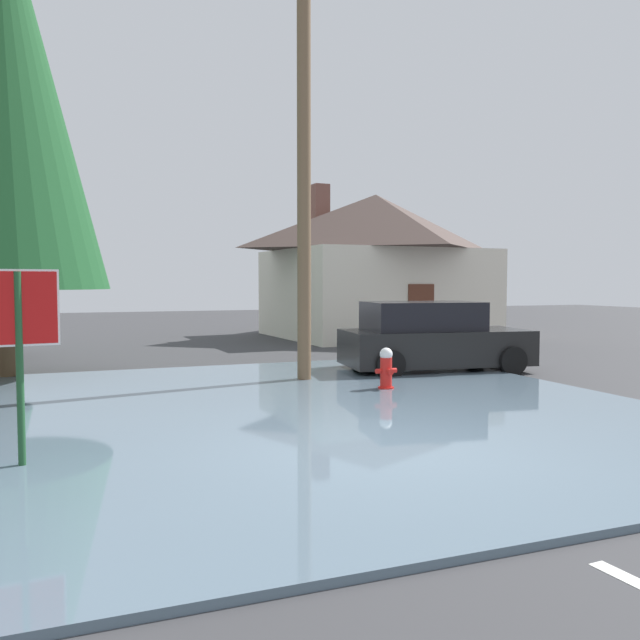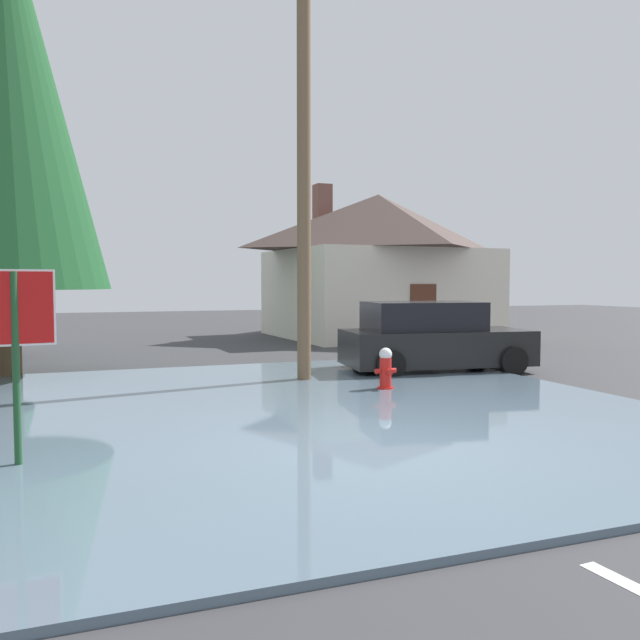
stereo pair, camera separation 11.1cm
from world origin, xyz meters
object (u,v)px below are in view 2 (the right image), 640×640
object	(u,v)px
stop_sign_near	(15,327)
utility_pole	(304,132)
house	(378,263)
fire_hydrant	(386,370)
parked_car	(432,338)
pine_tree_far_center	(1,81)

from	to	relation	value
stop_sign_near	utility_pole	size ratio (longest dim) A/B	0.22
stop_sign_near	house	world-z (taller)	house
stop_sign_near	utility_pole	bearing A→B (deg)	43.97
stop_sign_near	utility_pole	distance (m)	7.81
fire_hydrant	parked_car	bearing A→B (deg)	43.49
utility_pole	pine_tree_far_center	size ratio (longest dim) A/B	0.92
fire_hydrant	parked_car	distance (m)	3.14
fire_hydrant	pine_tree_far_center	distance (m)	10.00
utility_pole	parked_car	world-z (taller)	utility_pole
stop_sign_near	house	size ratio (longest dim) A/B	0.27
parked_car	fire_hydrant	bearing A→B (deg)	-136.51
stop_sign_near	parked_car	world-z (taller)	stop_sign_near
stop_sign_near	pine_tree_far_center	bearing A→B (deg)	95.44
stop_sign_near	fire_hydrant	bearing A→B (deg)	27.70
stop_sign_near	parked_car	size ratio (longest dim) A/B	0.50
pine_tree_far_center	utility_pole	bearing A→B (deg)	-25.83
fire_hydrant	house	bearing A→B (deg)	64.89
utility_pole	house	size ratio (longest dim) A/B	1.21
stop_sign_near	fire_hydrant	size ratio (longest dim) A/B	2.62
fire_hydrant	utility_pole	distance (m)	5.08
house	pine_tree_far_center	bearing A→B (deg)	-149.63
fire_hydrant	house	distance (m)	13.03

